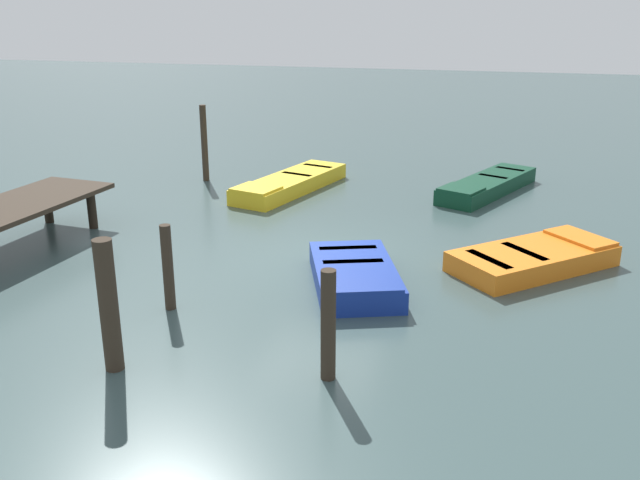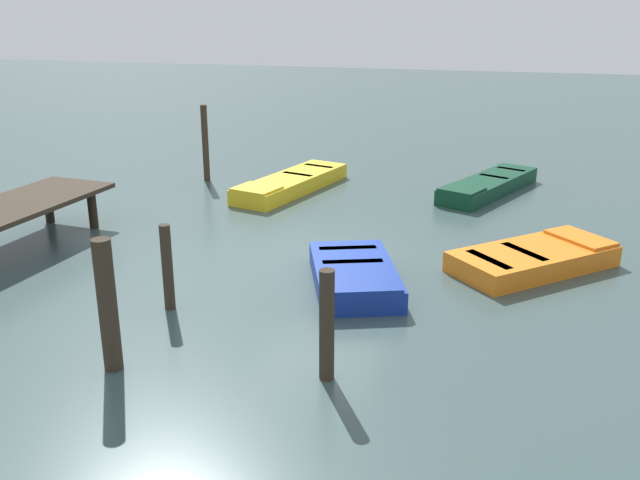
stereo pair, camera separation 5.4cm
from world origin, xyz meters
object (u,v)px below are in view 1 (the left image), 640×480
rowboat_blue (355,275)px  mooring_piling_center (328,325)px  rowboat_orange (534,258)px  mooring_piling_mid_left (109,306)px  mooring_piling_near_right (168,268)px  mooring_piling_mid_right (204,143)px  rowboat_yellow (290,183)px  rowboat_dark_green (487,185)px

rowboat_blue → mooring_piling_center: mooring_piling_center is taller
rowboat_orange → mooring_piling_mid_left: bearing=-179.7°
mooring_piling_near_right → mooring_piling_mid_left: mooring_piling_mid_left is taller
rowboat_blue → mooring_piling_mid_right: (6.62, 5.76, 0.87)m
rowboat_yellow → mooring_piling_mid_right: bearing=-84.9°
rowboat_blue → mooring_piling_mid_left: 4.72m
mooring_piling_mid_left → mooring_piling_mid_right: (10.44, 3.08, 0.11)m
rowboat_blue → mooring_piling_mid_left: bearing=-54.8°
mooring_piling_near_right → mooring_piling_mid_right: mooring_piling_mid_right is taller
rowboat_orange → rowboat_blue: bearing=165.6°
rowboat_orange → mooring_piling_near_right: size_ratio=2.26×
rowboat_dark_green → rowboat_orange: 5.59m
rowboat_yellow → mooring_piling_near_right: size_ratio=2.92×
rowboat_orange → mooring_piling_center: (-5.07, 2.87, 0.59)m
rowboat_orange → rowboat_dark_green: bearing=57.7°
rowboat_dark_green → mooring_piling_mid_right: bearing=-61.7°
rowboat_orange → mooring_piling_center: bearing=-162.8°
rowboat_orange → mooring_piling_mid_left: mooring_piling_mid_left is taller
mooring_piling_mid_left → rowboat_yellow: bearing=2.3°
rowboat_yellow → mooring_piling_center: size_ratio=2.70×
rowboat_yellow → mooring_piling_mid_left: bearing=18.1°
rowboat_blue → mooring_piling_near_right: mooring_piling_near_right is taller
rowboat_blue → rowboat_yellow: bearing=-173.0°
mooring_piling_center → rowboat_blue: bearing=5.5°
mooring_piling_near_right → rowboat_orange: bearing=-59.8°
rowboat_dark_green → rowboat_blue: 7.55m
mooring_piling_center → rowboat_yellow: bearing=19.8°
mooring_piling_near_right → mooring_piling_mid_right: bearing=19.4°
rowboat_blue → mooring_piling_near_right: (-1.74, 2.82, 0.53)m
mooring_piling_near_right → mooring_piling_center: size_ratio=0.93×
rowboat_orange → mooring_piling_mid_right: mooring_piling_mid_right is taller
mooring_piling_mid_right → mooring_piling_center: bearing=-148.5°
rowboat_orange → mooring_piling_center: 5.86m
rowboat_dark_green → mooring_piling_near_right: bearing=-5.1°
rowboat_orange → mooring_piling_near_right: bearing=167.0°
rowboat_orange → mooring_piling_near_right: mooring_piling_near_right is taller
rowboat_yellow → mooring_piling_center: bearing=35.6°
rowboat_dark_green → mooring_piling_near_right: 10.27m
rowboat_yellow → mooring_piling_near_right: 7.88m
rowboat_orange → mooring_piling_mid_left: size_ratio=1.73×
mooring_piling_center → mooring_piling_mid_left: bearing=99.6°
rowboat_yellow → rowboat_dark_green: 5.34m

